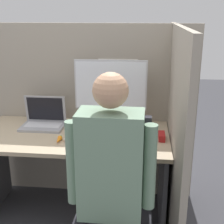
# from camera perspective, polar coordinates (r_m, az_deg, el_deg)

# --- Properties ---
(cubicle_panel_back) EXTENTS (1.99, 0.05, 1.54)m
(cubicle_panel_back) POSITION_cam_1_polar(r_m,az_deg,el_deg) (2.78, -5.41, -0.12)
(cubicle_panel_back) COLOR gray
(cubicle_panel_back) RESTS_ON ground
(cubicle_panel_right) EXTENTS (0.04, 1.38, 1.54)m
(cubicle_panel_right) POSITION_cam_1_polar(r_m,az_deg,el_deg) (2.31, 11.29, -4.39)
(cubicle_panel_right) COLOR gray
(cubicle_panel_right) RESTS_ON ground
(desk) EXTENTS (1.49, 0.73, 0.73)m
(desk) POSITION_cam_1_polar(r_m,az_deg,el_deg) (2.51, -7.05, -7.74)
(desk) COLOR tan
(desk) RESTS_ON ground
(paper_box) EXTENTS (0.31, 0.21, 0.08)m
(paper_box) POSITION_cam_1_polar(r_m,az_deg,el_deg) (2.55, -0.26, -1.86)
(paper_box) COLOR white
(paper_box) RESTS_ON desk
(monitor) EXTENTS (0.57, 0.20, 0.47)m
(monitor) POSITION_cam_1_polar(r_m,az_deg,el_deg) (2.47, -0.26, 4.48)
(monitor) COLOR #B2B2B7
(monitor) RESTS_ON paper_box
(laptop) EXTENTS (0.34, 0.23, 0.25)m
(laptop) POSITION_cam_1_polar(r_m,az_deg,el_deg) (2.62, -12.42, -1.62)
(laptop) COLOR #99999E
(laptop) RESTS_ON desk
(mouse) EXTENTS (0.06, 0.06, 0.03)m
(mouse) POSITION_cam_1_polar(r_m,az_deg,el_deg) (2.31, -8.07, -4.95)
(mouse) COLOR silver
(mouse) RESTS_ON desk
(stapler) EXTENTS (0.05, 0.12, 0.05)m
(stapler) POSITION_cam_1_polar(r_m,az_deg,el_deg) (2.34, 9.07, -4.42)
(stapler) COLOR #A31919
(stapler) RESTS_ON desk
(carrot_toy) EXTENTS (0.04, 0.11, 0.04)m
(carrot_toy) POSITION_cam_1_polar(r_m,az_deg,el_deg) (2.30, -9.75, -5.08)
(carrot_toy) COLOR orange
(carrot_toy) RESTS_ON desk
(office_chair) EXTENTS (0.52, 0.56, 1.05)m
(office_chair) POSITION_cam_1_polar(r_m,az_deg,el_deg) (1.94, 0.06, -16.97)
(office_chair) COLOR black
(office_chair) RESTS_ON ground
(person) EXTENTS (0.48, 0.47, 1.36)m
(person) POSITION_cam_1_polar(r_m,az_deg,el_deg) (1.66, -0.45, -13.34)
(person) COLOR black
(person) RESTS_ON ground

